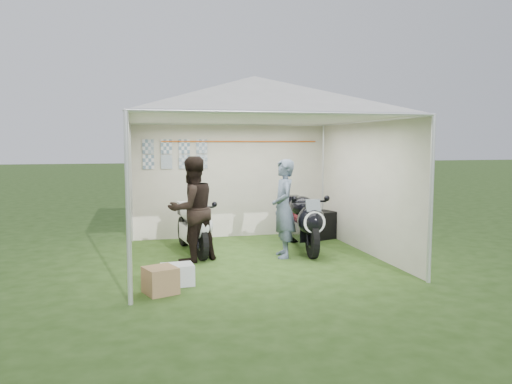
% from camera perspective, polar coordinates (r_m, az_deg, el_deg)
% --- Properties ---
extents(ground, '(80.00, 80.00, 0.00)m').
position_cam_1_polar(ground, '(8.43, -0.21, -7.54)').
color(ground, '#274413').
rests_on(ground, ground).
extents(canopy_tent, '(5.66, 5.66, 3.00)m').
position_cam_1_polar(canopy_tent, '(8.27, -0.28, 10.16)').
color(canopy_tent, silver).
rests_on(canopy_tent, ground).
extents(motorcycle_white, '(0.55, 1.84, 0.90)m').
position_cam_1_polar(motorcycle_white, '(8.74, -7.12, -3.75)').
color(motorcycle_white, black).
rests_on(motorcycle_white, ground).
extents(motorcycle_black, '(0.57, 2.02, 1.00)m').
position_cam_1_polar(motorcycle_black, '(8.91, 5.50, -3.21)').
color(motorcycle_black, black).
rests_on(motorcycle_black, ground).
extents(paddock_stand, '(0.41, 0.28, 0.29)m').
position_cam_1_polar(paddock_stand, '(9.86, 4.20, -4.75)').
color(paddock_stand, '#0A26A9').
rests_on(paddock_stand, ground).
extents(person_dark_jacket, '(1.02, 0.93, 1.71)m').
position_cam_1_polar(person_dark_jacket, '(8.15, -7.33, -1.95)').
color(person_dark_jacket, black).
rests_on(person_dark_jacket, ground).
extents(person_blue_jacket, '(0.45, 0.64, 1.65)m').
position_cam_1_polar(person_blue_jacket, '(8.38, 3.17, -1.90)').
color(person_blue_jacket, slate).
rests_on(person_blue_jacket, ground).
extents(equipment_box, '(0.66, 0.59, 0.55)m').
position_cam_1_polar(equipment_box, '(10.15, 7.37, -3.75)').
color(equipment_box, black).
rests_on(equipment_box, ground).
extents(crate_0, '(0.45, 0.36, 0.28)m').
position_cam_1_polar(crate_0, '(6.95, -8.97, -9.30)').
color(crate_0, silver).
rests_on(crate_0, ground).
extents(crate_1, '(0.49, 0.49, 0.34)m').
position_cam_1_polar(crate_1, '(6.60, -10.87, -9.88)').
color(crate_1, olive).
rests_on(crate_1, ground).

